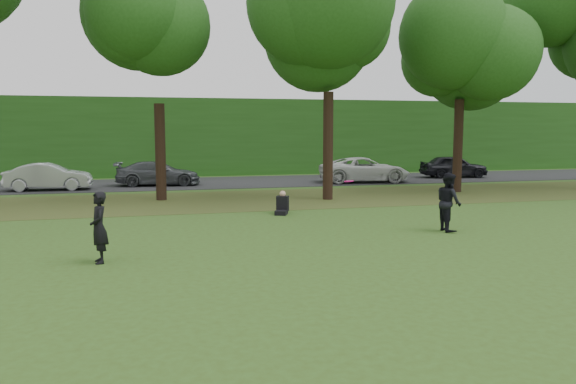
% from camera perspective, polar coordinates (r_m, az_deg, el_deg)
% --- Properties ---
extents(ground, '(120.00, 120.00, 0.00)m').
position_cam_1_polar(ground, '(11.72, 4.63, -8.75)').
color(ground, '#314816').
rests_on(ground, ground).
extents(leaf_litter, '(60.00, 7.00, 0.01)m').
position_cam_1_polar(leaf_litter, '(24.16, -5.52, -0.84)').
color(leaf_litter, '#4A401A').
rests_on(leaf_litter, ground).
extents(street, '(70.00, 7.00, 0.02)m').
position_cam_1_polar(street, '(32.04, -7.77, 0.94)').
color(street, black).
rests_on(street, ground).
extents(far_hedge, '(70.00, 3.00, 5.00)m').
position_cam_1_polar(far_hedge, '(37.86, -8.91, 5.54)').
color(far_hedge, '#204D16').
rests_on(far_hedge, ground).
extents(player_left, '(0.49, 0.66, 1.64)m').
position_cam_1_polar(player_left, '(13.53, -18.66, -3.45)').
color(player_left, black).
rests_on(player_left, ground).
extents(player_right, '(0.74, 0.91, 1.76)m').
position_cam_1_polar(player_right, '(17.47, 16.02, -0.98)').
color(player_right, black).
rests_on(player_right, ground).
extents(parked_cars, '(38.92, 4.02, 1.41)m').
position_cam_1_polar(parked_cars, '(30.79, -6.63, 2.03)').
color(parked_cars, black).
rests_on(parked_cars, street).
extents(frisbee, '(0.38, 0.38, 0.05)m').
position_cam_1_polar(frisbee, '(15.58, 6.20, 1.10)').
color(frisbee, '#DB127B').
rests_on(frisbee, ground).
extents(seated_person, '(0.67, 0.83, 0.83)m').
position_cam_1_polar(seated_person, '(20.24, -0.59, -1.36)').
color(seated_person, black).
rests_on(seated_person, ground).
extents(tree_line, '(55.30, 7.90, 12.31)m').
position_cam_1_polar(tree_line, '(24.32, -6.54, 17.76)').
color(tree_line, black).
rests_on(tree_line, ground).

